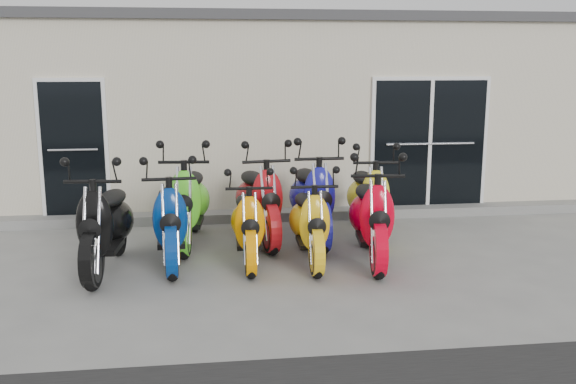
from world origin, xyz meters
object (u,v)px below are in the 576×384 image
object	(u,v)px
scooter_front_black	(105,212)
scooter_back_green	(189,190)
scooter_front_blue	(170,208)
scooter_back_yellow	(368,188)
scooter_front_red	(372,205)
scooter_front_orange_b	(310,212)
scooter_back_red	(259,189)
scooter_front_orange_a	(248,213)
scooter_back_blue	(312,187)

from	to	relation	value
scooter_front_black	scooter_back_green	distance (m)	1.47
scooter_front_blue	scooter_back_yellow	size ratio (longest dim) A/B	1.01
scooter_back_green	scooter_back_yellow	world-z (taller)	scooter_back_green
scooter_front_red	scooter_back_yellow	size ratio (longest dim) A/B	1.03
scooter_front_blue	scooter_back_green	xyz separation A→B (m)	(0.22, 0.88, 0.04)
scooter_front_red	scooter_back_green	size ratio (longest dim) A/B	0.97
scooter_front_blue	scooter_front_orange_b	xyz separation A→B (m)	(1.76, -0.19, -0.07)
scooter_front_orange_b	scooter_back_red	distance (m)	1.22
scooter_front_black	scooter_front_orange_a	xyz separation A→B (m)	(1.76, 0.10, -0.10)
scooter_front_orange_a	scooter_back_yellow	bearing A→B (deg)	30.56
scooter_front_blue	scooter_front_red	size ratio (longest dim) A/B	0.98
scooter_front_orange_a	scooter_back_yellow	size ratio (longest dim) A/B	0.90
scooter_back_yellow	scooter_back_green	bearing A→B (deg)	-175.62
scooter_front_orange_a	scooter_back_blue	world-z (taller)	scooter_back_blue
scooter_front_orange_a	scooter_front_orange_b	bearing A→B (deg)	-5.29
scooter_back_red	scooter_back_yellow	size ratio (longest dim) A/B	1.05
scooter_back_green	scooter_back_yellow	xyz separation A→B (m)	(2.60, 0.06, -0.05)
scooter_front_orange_a	scooter_back_yellow	xyz separation A→B (m)	(1.84, 1.05, 0.07)
scooter_back_blue	scooter_back_yellow	distance (m)	0.85
scooter_back_green	scooter_back_red	size ratio (longest dim) A/B	1.01
scooter_back_red	scooter_front_orange_b	bearing A→B (deg)	-70.79
scooter_front_blue	scooter_front_red	xyz separation A→B (m)	(2.56, -0.24, 0.01)
scooter_back_blue	scooter_front_blue	bearing A→B (deg)	-157.62
scooter_front_orange_a	scooter_back_yellow	world-z (taller)	scooter_back_yellow
scooter_front_orange_b	scooter_back_green	bearing A→B (deg)	146.34
scooter_front_orange_b	scooter_front_orange_a	bearing A→B (deg)	174.83
scooter_front_black	scooter_back_yellow	xyz separation A→B (m)	(3.60, 1.14, -0.02)
scooter_front_orange_a	scooter_back_green	size ratio (longest dim) A/B	0.85
scooter_back_blue	scooter_back_yellow	xyz separation A→B (m)	(0.85, 0.07, -0.05)
scooter_front_orange_a	scooter_back_green	distance (m)	1.25
scooter_back_green	scooter_front_orange_b	bearing A→B (deg)	-29.98
scooter_back_red	scooter_front_blue	bearing A→B (deg)	-151.34
scooter_front_red	scooter_front_black	bearing A→B (deg)	-173.70
scooter_back_green	scooter_back_red	xyz separation A→B (m)	(0.99, 0.01, -0.01)
scooter_front_blue	scooter_back_green	distance (m)	0.91
scooter_front_black	scooter_back_blue	size ratio (longest dim) A/B	0.96
scooter_front_orange_b	scooter_back_yellow	size ratio (longest dim) A/B	0.91
scooter_front_black	scooter_back_green	size ratio (longest dim) A/B	0.97
scooter_back_green	scooter_back_yellow	distance (m)	2.61
scooter_front_black	scooter_back_red	world-z (taller)	scooter_back_red
scooter_front_red	scooter_front_blue	bearing A→B (deg)	-178.36
scooter_front_orange_b	scooter_front_red	distance (m)	0.80
scooter_front_blue	scooter_back_red	xyz separation A→B (m)	(1.21, 0.89, 0.03)
scooter_back_red	scooter_front_black	bearing A→B (deg)	-158.97
scooter_front_red	scooter_back_yellow	world-z (taller)	scooter_front_red
scooter_front_orange_b	scooter_back_yellow	distance (m)	1.55
scooter_front_black	scooter_front_red	world-z (taller)	scooter_front_black
scooter_front_black	scooter_back_green	world-z (taller)	scooter_back_green
scooter_front_black	scooter_front_orange_a	distance (m)	1.76
scooter_back_red	scooter_back_blue	xyz separation A→B (m)	(0.76, -0.02, 0.02)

